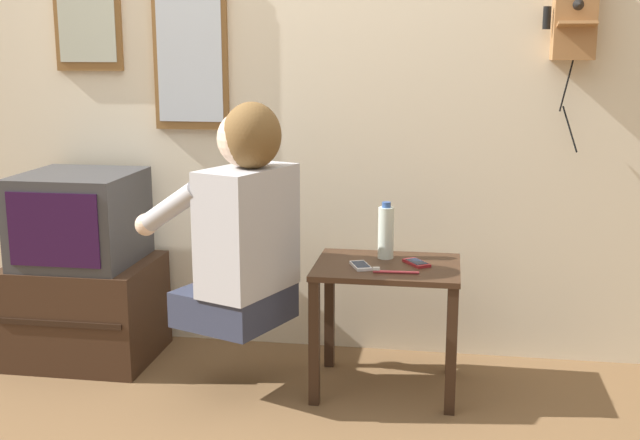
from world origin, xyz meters
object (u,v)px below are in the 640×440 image
at_px(framed_picture, 87,8).
at_px(wall_phone_antique, 575,12).
at_px(cell_phone_held, 361,266).
at_px(water_bottle, 386,232).
at_px(person, 242,222).
at_px(wall_mirror, 190,48).
at_px(toothbrush, 392,271).
at_px(television, 80,218).
at_px(cell_phone_spare, 417,263).

bearing_deg(framed_picture, wall_phone_antique, -1.20).
bearing_deg(cell_phone_held, water_bottle, 39.30).
distance_m(person, wall_mirror, 0.94).
relative_size(person, water_bottle, 3.74).
distance_m(person, cell_phone_held, 0.49).
relative_size(person, framed_picture, 1.57).
bearing_deg(person, framed_picture, 78.15).
bearing_deg(toothbrush, framed_picture, 66.10).
height_order(television, cell_phone_held, television).
bearing_deg(framed_picture, wall_mirror, -0.38).
height_order(wall_mirror, toothbrush, wall_mirror).
bearing_deg(wall_mirror, cell_phone_spare, -20.77).
distance_m(wall_phone_antique, water_bottle, 1.16).
bearing_deg(cell_phone_held, cell_phone_spare, -2.20).
distance_m(cell_phone_held, water_bottle, 0.20).
xyz_separation_m(framed_picture, cell_phone_held, (1.29, -0.47, -1.01)).
bearing_deg(toothbrush, wall_phone_antique, -56.94).
xyz_separation_m(wall_mirror, cell_phone_held, (0.82, -0.47, -0.83)).
bearing_deg(wall_mirror, framed_picture, 179.62).
xyz_separation_m(person, cell_phone_held, (0.45, 0.10, -0.18)).
bearing_deg(person, toothbrush, -64.95).
distance_m(wall_phone_antique, framed_picture, 2.10).
distance_m(cell_phone_held, cell_phone_spare, 0.23).
bearing_deg(wall_phone_antique, toothbrush, -143.77).
height_order(television, wall_mirror, wall_mirror).
bearing_deg(wall_mirror, television, -145.76).
height_order(wall_phone_antique, wall_mirror, wall_phone_antique).
distance_m(television, water_bottle, 1.33).
bearing_deg(toothbrush, person, 89.82).
height_order(person, water_bottle, person).
bearing_deg(wall_phone_antique, cell_phone_spare, -149.31).
xyz_separation_m(wall_phone_antique, toothbrush, (-0.68, -0.49, -0.97)).
height_order(wall_phone_antique, water_bottle, wall_phone_antique).
xyz_separation_m(wall_phone_antique, water_bottle, (-0.72, -0.27, -0.87)).
bearing_deg(television, toothbrush, -10.11).
xyz_separation_m(water_bottle, toothbrush, (0.04, -0.22, -0.10)).
bearing_deg(toothbrush, television, 76.73).
xyz_separation_m(television, water_bottle, (1.33, -0.02, -0.01)).
relative_size(framed_picture, cell_phone_spare, 4.06).
distance_m(framed_picture, water_bottle, 1.68).
bearing_deg(television, person, -19.04).
bearing_deg(water_bottle, framed_picture, 167.04).
bearing_deg(wall_phone_antique, water_bottle, -159.22).
relative_size(television, wall_mirror, 0.69).
distance_m(framed_picture, wall_mirror, 0.51).
bearing_deg(framed_picture, toothbrush, -20.73).
bearing_deg(framed_picture, water_bottle, -12.96).
relative_size(television, framed_picture, 0.89).
bearing_deg(wall_phone_antique, framed_picture, 178.80).
bearing_deg(cell_phone_spare, television, 142.31).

